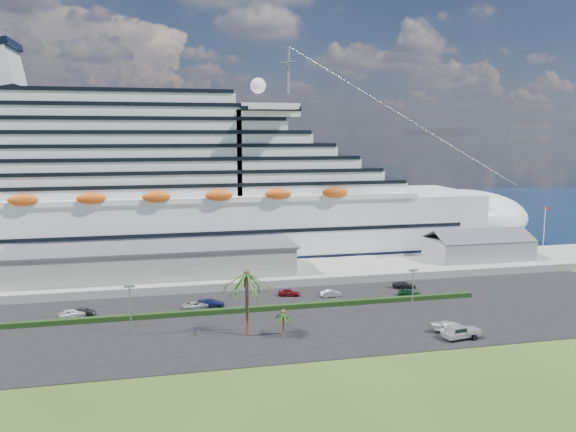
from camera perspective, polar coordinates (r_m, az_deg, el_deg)
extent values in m
plane|color=#324818|center=(89.63, 2.73, -12.53)|extent=(420.00, 420.00, 0.00)
cube|color=black|center=(99.64, 1.05, -10.30)|extent=(140.00, 38.00, 0.12)
cube|color=gray|center=(126.63, -2.02, -5.81)|extent=(240.00, 20.00, 1.80)
cube|color=black|center=(214.30, -6.38, -0.21)|extent=(420.00, 160.00, 0.02)
cube|color=silver|center=(146.74, -11.45, -1.16)|extent=(160.00, 30.00, 16.00)
ellipsoid|color=silver|center=(168.12, 16.94, -0.15)|extent=(40.00, 30.00, 16.00)
cube|color=black|center=(148.01, -11.38, -3.76)|extent=(164.00, 30.60, 2.40)
cube|color=silver|center=(145.10, -16.48, 7.13)|extent=(128.00, 26.00, 24.80)
cube|color=silver|center=(146.95, -2.72, 10.52)|extent=(14.00, 38.00, 3.20)
cylinder|color=gray|center=(149.10, 0.06, 14.58)|extent=(0.70, 0.70, 12.00)
ellipsoid|color=#D15013|center=(129.74, -13.21, 1.91)|extent=(90.00, 2.40, 2.60)
ellipsoid|color=#D15013|center=(161.18, -13.09, 3.15)|extent=(90.00, 2.40, 2.60)
cube|color=black|center=(146.61, -11.46, -0.86)|extent=(144.00, 30.40, 0.90)
cube|color=gray|center=(123.81, -13.52, -4.52)|extent=(60.00, 14.00, 6.00)
cube|color=#4C4C54|center=(123.17, -13.57, -3.11)|extent=(61.00, 15.00, 0.40)
cube|color=gray|center=(144.36, 18.75, -3.14)|extent=(24.00, 12.00, 4.80)
cube|color=#4C4C54|center=(141.20, 19.45, -1.94)|extent=(24.00, 6.31, 2.74)
cube|color=#4C4C54|center=(146.24, 18.22, -1.53)|extent=(24.00, 6.31, 2.74)
cylinder|color=silver|center=(153.76, 24.57, -1.41)|extent=(0.16, 0.16, 12.00)
cube|color=red|center=(153.28, 24.85, 0.66)|extent=(1.00, 0.04, 0.70)
cube|color=black|center=(102.71, -4.01, -9.44)|extent=(88.00, 1.10, 0.90)
cylinder|color=gray|center=(93.23, -15.70, -9.33)|extent=(0.24, 0.24, 8.00)
cube|color=gray|center=(92.08, -15.80, -6.89)|extent=(1.60, 0.35, 0.35)
cylinder|color=gray|center=(102.10, 12.55, -7.65)|extent=(0.24, 0.24, 8.00)
cube|color=gray|center=(101.06, 12.62, -5.41)|extent=(1.60, 0.35, 0.35)
cylinder|color=#47301E|center=(89.70, -4.18, -8.98)|extent=(0.54, 0.54, 10.50)
sphere|color=#47301E|center=(88.27, -4.21, -5.72)|extent=(0.98, 0.98, 0.98)
cylinder|color=#47301E|center=(90.20, -0.49, -10.96)|extent=(0.35, 0.35, 4.20)
sphere|color=#47301E|center=(89.52, -0.49, -9.70)|extent=(0.73, 0.73, 0.73)
imported|color=silver|center=(106.20, -21.09, -9.21)|extent=(4.86, 3.27, 1.54)
imported|color=black|center=(106.85, -19.99, -9.14)|extent=(3.91, 2.42, 1.22)
imported|color=#A2A7AB|center=(105.41, -9.37, -8.93)|extent=(5.28, 3.48, 1.35)
imported|color=navy|center=(106.28, -7.78, -8.73)|extent=(5.18, 3.00, 1.41)
imported|color=maroon|center=(111.86, 0.11, -7.76)|extent=(4.56, 2.74, 1.45)
imported|color=#9A9CA1|center=(111.65, 4.40, -7.85)|extent=(4.12, 1.48, 1.35)
imported|color=#0E391A|center=(114.48, 12.24, -7.63)|extent=(5.04, 3.64, 1.27)
imported|color=black|center=(119.76, 11.70, -6.86)|extent=(5.20, 2.97, 1.42)
cylinder|color=black|center=(91.96, 16.34, -11.95)|extent=(0.91, 0.43, 0.87)
cylinder|color=black|center=(93.67, 15.72, -11.54)|extent=(0.91, 0.43, 0.87)
cylinder|color=black|center=(93.79, 18.43, -11.64)|extent=(0.91, 0.43, 0.87)
cylinder|color=black|center=(95.46, 17.78, -11.25)|extent=(0.91, 0.43, 0.87)
cube|color=#A3A6AA|center=(93.65, 17.18, -11.36)|extent=(6.15, 3.03, 0.76)
cube|color=#A3A6AA|center=(94.27, 18.04, -10.99)|extent=(2.90, 2.49, 0.60)
cube|color=#A3A6AA|center=(93.04, 16.78, -10.98)|extent=(2.68, 2.41, 1.04)
cube|color=black|center=(93.00, 16.78, -10.92)|extent=(2.47, 2.43, 0.60)
cube|color=#A3A6AA|center=(92.41, 15.80, -11.43)|extent=(1.28, 2.19, 0.38)
cube|color=gray|center=(96.17, 15.89, -10.93)|extent=(4.93, 2.25, 0.12)
cylinder|color=gray|center=(95.19, 14.72, -11.09)|extent=(2.28, 0.32, 0.08)
cylinder|color=black|center=(95.67, 16.38, -11.21)|extent=(0.68, 0.30, 0.66)
cylinder|color=black|center=(97.21, 15.84, -10.87)|extent=(0.68, 0.30, 0.66)
imported|color=silver|center=(95.97, 15.91, -10.59)|extent=(5.62, 4.28, 1.09)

